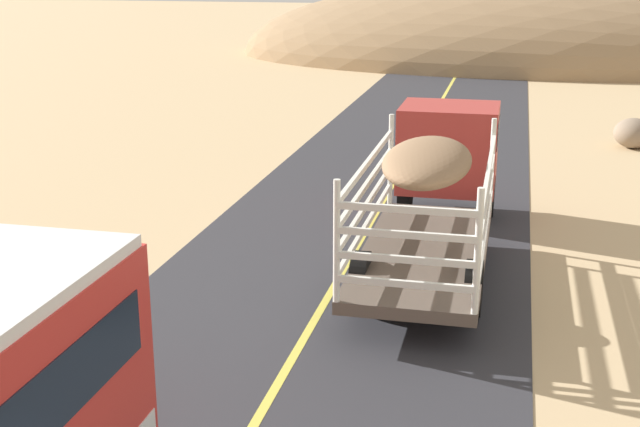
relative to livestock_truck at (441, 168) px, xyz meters
name	(u,v)px	position (x,y,z in m)	size (l,w,h in m)	color
livestock_truck	(441,168)	(0.00, 0.00, 0.00)	(2.53, 9.70, 3.02)	#B2332D
boulder_near_shoulder	(634,133)	(5.83, 11.94, -1.26)	(1.39, 1.53, 1.07)	#84705B
distant_hill	(540,57)	(3.05, 40.56, -1.79)	(41.35, 23.99, 10.66)	#957553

